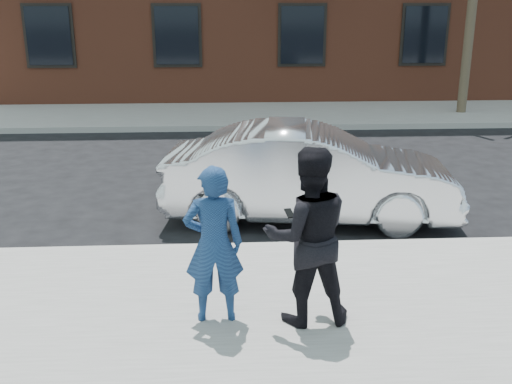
{
  "coord_description": "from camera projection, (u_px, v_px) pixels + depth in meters",
  "views": [
    {
      "loc": [
        -2.35,
        -5.76,
        3.22
      ],
      "look_at": [
        -2.01,
        0.4,
        1.24
      ],
      "focal_mm": 42.0,
      "sensor_mm": 36.0,
      "label": 1
    }
  ],
  "objects": [
    {
      "name": "ground",
      "position": [
        440.0,
        307.0,
        6.58
      ],
      "size": [
        100.0,
        100.0,
        0.0
      ],
      "primitive_type": "plane",
      "color": "black",
      "rests_on": "ground"
    },
    {
      "name": "near_sidewalk",
      "position": [
        449.0,
        312.0,
        6.32
      ],
      "size": [
        50.0,
        3.5,
        0.15
      ],
      "primitive_type": "cube",
      "color": "gray",
      "rests_on": "ground"
    },
    {
      "name": "near_curb",
      "position": [
        400.0,
        246.0,
        8.03
      ],
      "size": [
        50.0,
        0.1,
        0.15
      ],
      "primitive_type": "cube",
      "color": "#999691",
      "rests_on": "ground"
    },
    {
      "name": "far_sidewalk",
      "position": [
        305.0,
        114.0,
        17.25
      ],
      "size": [
        50.0,
        3.5,
        0.15
      ],
      "primitive_type": "cube",
      "color": "gray",
      "rests_on": "ground"
    },
    {
      "name": "far_curb",
      "position": [
        314.0,
        127.0,
        15.54
      ],
      "size": [
        50.0,
        0.1,
        0.15
      ],
      "primitive_type": "cube",
      "color": "#999691",
      "rests_on": "ground"
    },
    {
      "name": "silver_sedan",
      "position": [
        310.0,
        174.0,
        9.02
      ],
      "size": [
        4.54,
        2.05,
        1.44
      ],
      "primitive_type": "imported",
      "rotation": [
        0.0,
        0.0,
        1.45
      ],
      "color": "silver",
      "rests_on": "ground"
    },
    {
      "name": "man_hoodie",
      "position": [
        214.0,
        244.0,
        5.82
      ],
      "size": [
        0.6,
        0.49,
        1.6
      ],
      "rotation": [
        0.0,
        0.0,
        3.19
      ],
      "color": "navy",
      "rests_on": "near_sidewalk"
    },
    {
      "name": "man_peacoat",
      "position": [
        308.0,
        237.0,
        5.78
      ],
      "size": [
        0.91,
        0.74,
        1.79
      ],
      "rotation": [
        0.0,
        0.0,
        3.21
      ],
      "color": "black",
      "rests_on": "near_sidewalk"
    }
  ]
}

